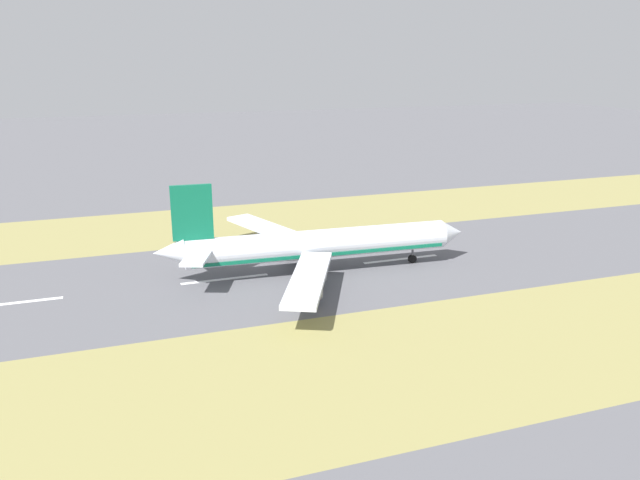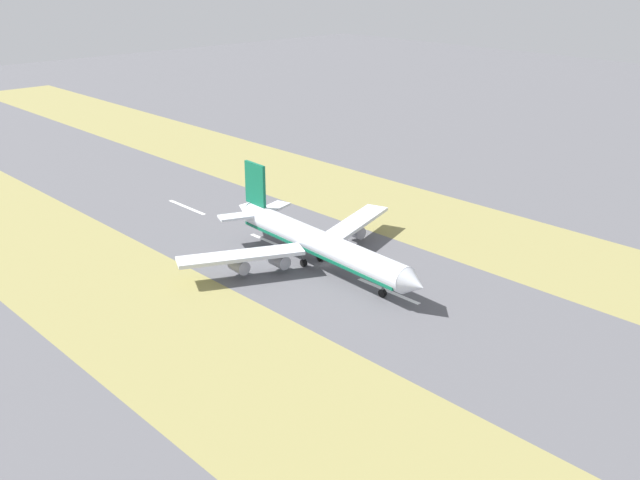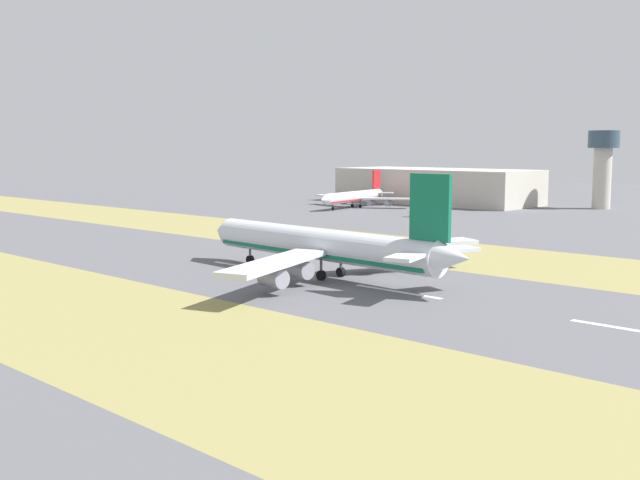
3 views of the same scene
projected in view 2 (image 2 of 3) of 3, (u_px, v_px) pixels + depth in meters
The scene contains 7 objects.
ground_plane at pixel (325, 265), 179.50m from camera, with size 800.00×800.00×0.00m, color #56565B.
grass_median_west at pixel (442, 222), 208.05m from camera, with size 40.00×600.00×0.01m, color olive.
grass_median_east at pixel (162, 323), 150.94m from camera, with size 40.00×600.00×0.01m, color olive.
centreline_dash_near at pixel (187, 207), 220.24m from camera, with size 1.20×18.00×0.01m, color silver.
centreline_dash_mid at pixel (273, 243), 192.81m from camera, with size 1.20×18.00×0.01m, color silver.
centreline_dash_far at pixel (388, 291), 165.39m from camera, with size 1.20×18.00×0.01m, color silver.
airplane_main_jet at pixel (315, 242), 177.04m from camera, with size 64.04×67.20×20.20m.
Camera 2 is at (113.27, 120.78, 69.55)m, focal length 42.00 mm.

